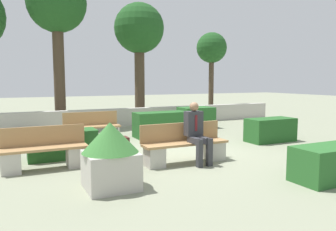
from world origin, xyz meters
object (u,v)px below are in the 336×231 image
at_px(bench_front, 185,147).
at_px(planter_corner_left, 110,154).
at_px(bench_right_side, 92,130).
at_px(bench_left_side, 44,153).
at_px(tree_rightmost, 212,50).
at_px(tree_center_right, 139,32).
at_px(suitcase, 118,154).
at_px(person_seated_man, 196,130).
at_px(tree_center_left, 57,7).

bearing_deg(bench_front, planter_corner_left, -153.37).
distance_m(bench_front, bench_right_side, 3.64).
xyz_separation_m(bench_left_side, tree_rightmost, (8.36, 6.73, 2.95)).
distance_m(planter_corner_left, tree_center_right, 9.46).
height_order(bench_front, tree_rightmost, tree_rightmost).
relative_size(suitcase, tree_rightmost, 0.21).
bearing_deg(tree_rightmost, person_seated_man, -124.85).
distance_m(suitcase, tree_center_left, 8.17).
distance_m(bench_front, person_seated_man, 0.47).
distance_m(bench_front, tree_rightmost, 9.75).
xyz_separation_m(bench_front, bench_right_side, (-1.28, 3.41, -0.01)).
distance_m(person_seated_man, tree_rightmost, 9.63).
bearing_deg(suitcase, bench_front, -1.65).
distance_m(bench_front, planter_corner_left, 2.19).
bearing_deg(person_seated_man, bench_right_side, 112.73).
relative_size(bench_left_side, tree_center_right, 0.33).
xyz_separation_m(person_seated_man, tree_center_right, (1.43, 7.29, 3.13)).
height_order(bench_front, planter_corner_left, planter_corner_left).
distance_m(bench_left_side, tree_center_right, 8.58).
height_order(bench_right_side, person_seated_man, person_seated_man).
bearing_deg(tree_center_right, tree_rightmost, 4.84).
bearing_deg(bench_front, bench_left_side, 165.20).
xyz_separation_m(bench_front, tree_rightmost, (5.51, 7.48, 2.94)).
relative_size(bench_front, bench_left_side, 1.15).
relative_size(bench_front, bench_right_side, 1.20).
bearing_deg(tree_center_left, suitcase, -88.48).
height_order(bench_left_side, tree_center_left, tree_center_left).
bearing_deg(bench_right_side, bench_left_side, -119.13).
distance_m(bench_front, tree_center_left, 8.38).
distance_m(bench_front, suitcase, 1.52).
xyz_separation_m(bench_right_side, tree_rightmost, (6.79, 4.07, 2.96)).
bearing_deg(tree_center_left, planter_corner_left, -91.71).
distance_m(bench_front, bench_left_side, 2.94).
bearing_deg(bench_right_side, tree_center_left, 98.04).
bearing_deg(bench_left_side, tree_center_right, 61.59).
xyz_separation_m(suitcase, tree_center_left, (-0.19, 7.00, 4.21)).
relative_size(person_seated_man, planter_corner_left, 1.19).
distance_m(bench_front, tree_center_right, 8.14).
relative_size(planter_corner_left, tree_rightmost, 0.27).
xyz_separation_m(person_seated_man, tree_center_left, (-1.91, 7.18, 3.81)).
height_order(suitcase, tree_rightmost, tree_rightmost).
relative_size(bench_right_side, tree_center_left, 0.28).
height_order(bench_right_side, suitcase, suitcase).
bearing_deg(suitcase, person_seated_man, -6.17).
distance_m(bench_right_side, tree_center_right, 5.93).
distance_m(suitcase, tree_center_right, 8.54).
height_order(bench_front, tree_center_right, tree_center_right).
bearing_deg(bench_front, tree_center_right, 77.11).
relative_size(bench_front, tree_rightmost, 0.47).
height_order(person_seated_man, tree_rightmost, tree_rightmost).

